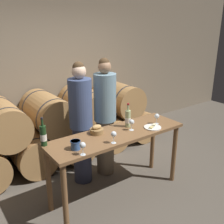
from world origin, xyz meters
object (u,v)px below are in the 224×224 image
at_px(wine_bottle_red, 43,136).
at_px(bread_basket, 97,130).
at_px(tasting_table, 117,143).
at_px(wine_bottle_white, 128,119).
at_px(person_right, 105,117).
at_px(wine_glass_left, 114,135).
at_px(person_left, 81,123).
at_px(blue_crock, 75,145).
at_px(wine_glass_far_left, 83,146).
at_px(wine_glass_center, 132,122).
at_px(cheese_plate, 153,127).
at_px(wine_glass_right, 157,116).

distance_m(wine_bottle_red, bread_basket, 0.67).
relative_size(tasting_table, wine_bottle_white, 5.64).
xyz_separation_m(person_right, bread_basket, (-0.42, -0.42, 0.04)).
height_order(person_right, wine_glass_left, person_right).
height_order(person_left, bread_basket, person_left).
bearing_deg(tasting_table, wine_bottle_white, 19.25).
distance_m(blue_crock, wine_glass_far_left, 0.17).
bearing_deg(wine_glass_center, wine_glass_far_left, -166.05).
height_order(wine_bottle_red, wine_glass_center, wine_bottle_red).
height_order(person_right, wine_glass_far_left, person_right).
relative_size(wine_bottle_red, wine_glass_center, 2.30).
bearing_deg(cheese_plate, person_left, 134.27).
distance_m(tasting_table, person_right, 0.61).
height_order(tasting_table, wine_glass_center, wine_glass_center).
height_order(wine_glass_far_left, wine_glass_center, same).
bearing_deg(person_left, tasting_table, -70.02).
xyz_separation_m(wine_bottle_red, wine_glass_far_left, (0.25, -0.46, -0.01)).
bearing_deg(wine_bottle_red, wine_glass_center, -12.80).
height_order(wine_bottle_red, blue_crock, wine_bottle_red).
distance_m(person_left, wine_glass_right, 1.05).
relative_size(person_left, wine_glass_center, 11.93).
height_order(wine_bottle_red, wine_bottle_white, wine_bottle_red).
relative_size(tasting_table, wine_bottle_red, 5.47).
relative_size(person_right, wine_glass_left, 12.05).
relative_size(person_left, wine_bottle_white, 5.35).
height_order(bread_basket, wine_glass_far_left, wine_glass_far_left).
xyz_separation_m(blue_crock, bread_basket, (0.42, 0.22, -0.01)).
bearing_deg(person_right, wine_glass_far_left, -136.06).
relative_size(person_right, blue_crock, 15.45).
distance_m(person_right, wine_glass_far_left, 1.17).
height_order(person_left, wine_glass_left, person_left).
relative_size(bread_basket, wine_glass_far_left, 1.16).
xyz_separation_m(wine_bottle_white, wine_glass_left, (-0.45, -0.29, -0.01)).
bearing_deg(tasting_table, wine_glass_center, -10.11).
bearing_deg(wine_glass_left, blue_crock, 164.20).
height_order(blue_crock, wine_glass_left, wine_glass_left).
bearing_deg(wine_bottle_white, blue_crock, -169.13).
distance_m(person_left, bread_basket, 0.43).
bearing_deg(person_right, tasting_table, -109.57).
xyz_separation_m(person_left, wine_bottle_white, (0.45, -0.48, 0.12)).
relative_size(cheese_plate, wine_glass_right, 1.54).
distance_m(wine_bottle_red, wine_glass_right, 1.54).
relative_size(bread_basket, cheese_plate, 0.75).
distance_m(tasting_table, bread_basket, 0.32).
bearing_deg(wine_glass_right, blue_crock, -179.26).
xyz_separation_m(wine_glass_far_left, wine_glass_left, (0.43, 0.04, 0.00)).
xyz_separation_m(blue_crock, wine_glass_center, (0.84, 0.05, 0.05)).
relative_size(wine_bottle_white, bread_basket, 1.92).
bearing_deg(person_right, cheese_plate, -68.17).
distance_m(bread_basket, wine_glass_center, 0.46).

